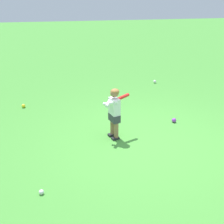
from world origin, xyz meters
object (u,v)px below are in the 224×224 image
Objects in this scene: play_ball_behind_batter at (155,82)px; play_ball_center_lawn at (174,120)px; play_ball_midfield at (23,106)px; child_batter at (114,109)px; play_ball_near_batter at (41,192)px.

play_ball_behind_batter is 2.83m from play_ball_center_lawn.
play_ball_midfield is 0.97× the size of play_ball_behind_batter.
child_batter reaches higher than play_ball_behind_batter.
child_batter is at bearing -119.74° from play_ball_behind_batter.
play_ball_center_lawn is (1.48, 0.48, -0.60)m from child_batter.
play_ball_center_lawn is at bearing 35.27° from play_ball_near_batter.
play_ball_midfield is 4.17m from play_ball_behind_batter.
play_ball_near_batter is at bearing -131.85° from child_batter.
child_batter is at bearing 48.15° from play_ball_near_batter.
play_ball_midfield is at bearing 137.29° from child_batter.
play_ball_behind_batter reaches higher than play_ball_near_batter.
play_ball_center_lawn is at bearing -97.91° from play_ball_behind_batter.
play_ball_behind_batter is 5.85m from play_ball_near_batter.
play_ball_midfield is at bearing 158.03° from play_ball_center_lawn.
child_batter is 13.69× the size of play_ball_near_batter.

